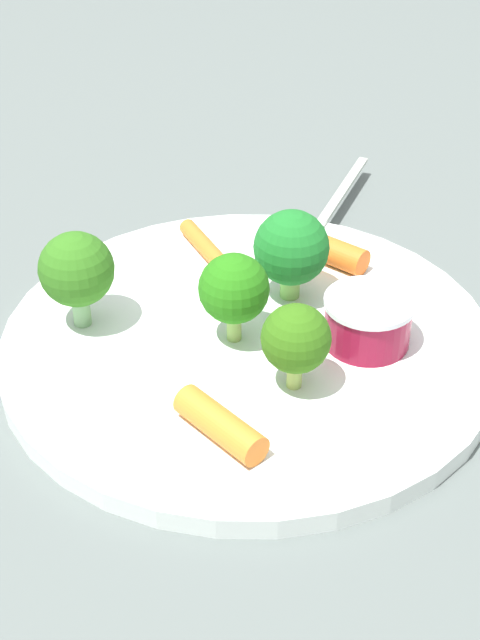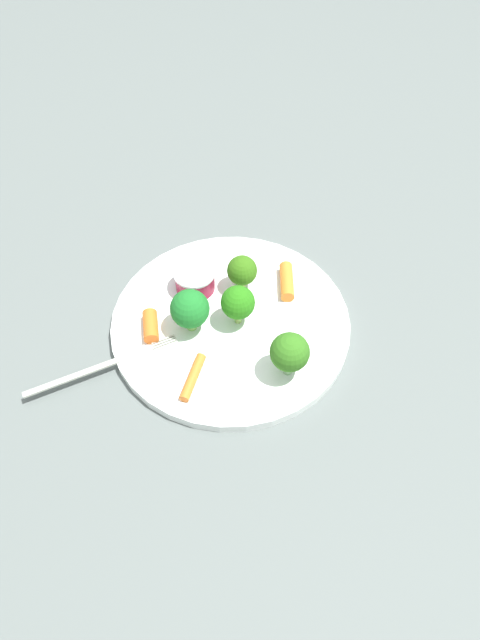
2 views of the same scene
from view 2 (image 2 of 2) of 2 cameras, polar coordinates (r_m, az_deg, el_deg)
name	(u,v)px [view 2 (image 2 of 2)]	position (r m, az deg, el deg)	size (l,w,h in m)	color
ground_plane	(231,326)	(0.66, -0.97, -0.57)	(2.40, 2.40, 0.00)	#57605D
plate	(231,322)	(0.66, -0.97, -0.26)	(0.28, 0.28, 0.01)	white
sauce_cup	(195,280)	(0.68, -4.69, 4.18)	(0.05, 0.05, 0.03)	maroon
broccoli_floret_0	(239,270)	(0.66, -0.08, 5.18)	(0.04, 0.04, 0.05)	#9BB757
broccoli_floret_1	(237,304)	(0.63, -0.27, 1.66)	(0.04, 0.04, 0.05)	#90B85A
broccoli_floret_2	(190,309)	(0.62, -5.22, 1.12)	(0.05, 0.05, 0.06)	#80C159
broccoli_floret_3	(290,353)	(0.58, 5.17, -3.37)	(0.04, 0.04, 0.06)	#7EAE75
carrot_stick_0	(193,377)	(0.60, -4.90, -5.92)	(0.01, 0.01, 0.06)	orange
carrot_stick_1	(287,281)	(0.69, 4.86, 4.01)	(0.02, 0.02, 0.05)	orange
carrot_stick_2	(151,326)	(0.65, -9.24, -0.62)	(0.02, 0.02, 0.04)	orange
fork	(105,365)	(0.63, -13.76, -4.55)	(0.14, 0.12, 0.00)	beige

